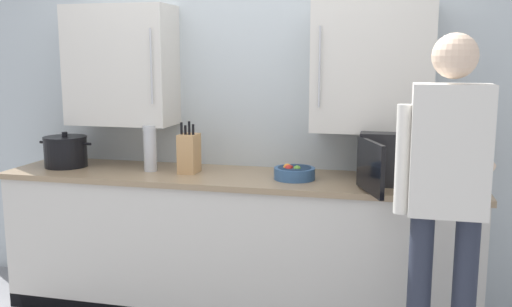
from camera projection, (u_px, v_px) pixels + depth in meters
The scene contains 8 objects.
back_wall_tiled at pixel (247, 95), 3.72m from camera, with size 4.25×0.44×2.62m.
counter_unit at pixel (235, 244), 3.58m from camera, with size 2.95×0.63×0.90m.
microwave_oven at pixel (402, 157), 3.28m from camera, with size 0.53×0.73×0.30m.
fruit_bowl at pixel (294, 172), 3.38m from camera, with size 0.25×0.25×0.09m.
thermos_flask at pixel (150, 148), 3.60m from camera, with size 0.09×0.09×0.30m.
stock_pot at pixel (66, 151), 3.76m from camera, with size 0.38×0.28×0.23m.
knife_block at pixel (189, 153), 3.56m from camera, with size 0.11×0.15×0.33m.
person_figure at pixel (446, 188), 2.55m from camera, with size 0.44×0.55×1.72m.
Camera 1 is at (0.94, -2.62, 1.62)m, focal length 39.62 mm.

